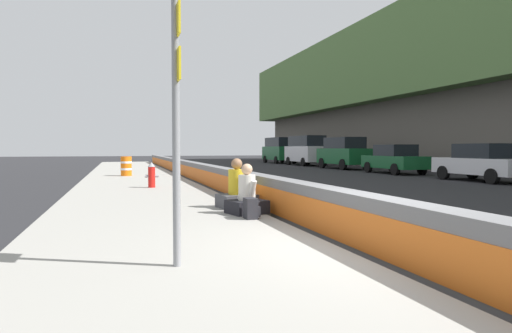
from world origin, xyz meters
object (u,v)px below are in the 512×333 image
parked_car_fourth (394,159)px  parked_car_far (306,150)px  construction_barrel (126,166)px  parked_car_third (482,162)px  seated_person_middle (237,192)px  route_sign_post (176,84)px  parked_car_farther (280,150)px  parked_car_midline (344,153)px  fire_hydrant (152,175)px  backpack (251,209)px  seated_person_foreground (247,198)px

parked_car_fourth → parked_car_far: (12.55, 0.02, 0.49)m
construction_barrel → parked_car_far: bearing=-51.2°
parked_car_third → parked_car_fourth: same height
seated_person_middle → construction_barrel: 12.84m
route_sign_post → construction_barrel: 17.29m
parked_car_farther → parked_car_midline: bearing=-179.6°
parked_car_midline → seated_person_middle: bearing=144.7°
fire_hydrant → seated_person_middle: (-5.77, -1.49, -0.09)m
parked_car_third → parked_car_midline: parked_car_midline is taller
parked_car_far → parked_car_farther: bearing=0.5°
parked_car_far → parked_car_farther: 6.29m
backpack → parked_car_far: bearing=-26.3°
parked_car_third → parked_car_far: size_ratio=0.89×
backpack → parked_car_third: parked_car_third is taller
route_sign_post → construction_barrel: bearing=0.9°
backpack → parked_car_far: (26.41, -13.05, 1.02)m
backpack → parked_car_fourth: bearing=-43.3°
parked_car_far → parked_car_farther: (6.29, 0.06, 0.00)m
parked_car_midline → parked_car_farther: bearing=0.4°
seated_person_middle → parked_car_midline: size_ratio=0.23×
route_sign_post → parked_car_fourth: bearing=-41.5°
seated_person_middle → parked_car_third: (5.95, -13.10, 0.37)m
parked_car_farther → construction_barrel: bearing=140.8°
parked_car_farther → parked_car_third: bearing=-179.4°
parked_car_third → parked_car_fourth: size_ratio=0.99×
parked_car_third → route_sign_post: bearing=125.0°
construction_barrel → seated_person_foreground: bearing=-170.9°
seated_person_middle → parked_car_third: size_ratio=0.25×
parked_car_third → parked_car_farther: 25.14m
fire_hydrant → seated_person_foreground: bearing=-167.8°
route_sign_post → backpack: 3.95m
fire_hydrant → parked_car_fourth: 15.80m
seated_person_middle → parked_car_far: size_ratio=0.22×
fire_hydrant → parked_car_farther: (25.32, -14.34, 0.77)m
backpack → parked_car_third: (7.56, -13.25, 0.53)m
seated_person_foreground → backpack: 0.68m
route_sign_post → fire_hydrant: bearing=-2.5°
parked_car_third → parked_car_fourth: bearing=1.7°
route_sign_post → parked_car_farther: bearing=-22.5°
backpack → construction_barrel: size_ratio=0.42×
parked_car_midline → parked_car_far: bearing=0.2°
seated_person_foreground → parked_car_fourth: 18.50m
parked_car_third → seated_person_middle: bearing=114.4°
seated_person_middle → parked_car_far: 27.97m
construction_barrel → parked_car_midline: parked_car_midline is taller
construction_barrel → parked_car_farther: bearing=-39.2°
fire_hydrant → seated_person_middle: size_ratio=0.78×
route_sign_post → seated_person_foreground: size_ratio=3.45×
seated_person_middle → parked_car_farther: (31.09, -12.84, 0.86)m
seated_person_foreground → parked_car_midline: parked_car_midline is taller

